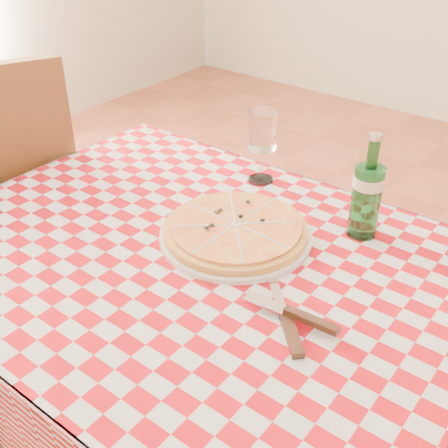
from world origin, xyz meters
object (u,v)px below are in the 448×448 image
object	(u,v)px
dining_table	(214,301)
pizza_plate	(236,229)
water_bottle	(368,187)
wine_glass	(262,147)

from	to	relation	value
dining_table	pizza_plate	distance (m)	0.16
dining_table	water_bottle	distance (m)	0.41
pizza_plate	wine_glass	distance (m)	0.29
water_bottle	pizza_plate	bearing A→B (deg)	-138.98
dining_table	pizza_plate	bearing A→B (deg)	102.31
water_bottle	wine_glass	bearing A→B (deg)	167.29
water_bottle	wine_glass	distance (m)	0.33
pizza_plate	dining_table	bearing A→B (deg)	-77.69
water_bottle	wine_glass	size ratio (longest dim) A/B	1.26
dining_table	water_bottle	xyz separation A→B (m)	(0.19, 0.29, 0.22)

